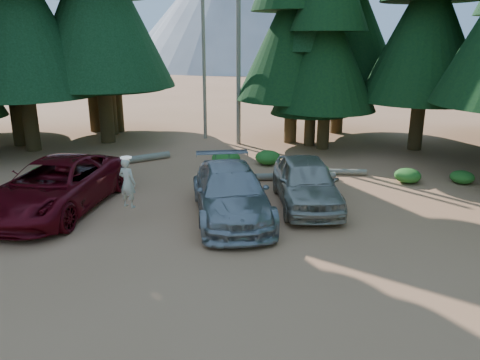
{
  "coord_description": "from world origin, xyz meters",
  "views": [
    {
      "loc": [
        1.26,
        -11.46,
        5.75
      ],
      "look_at": [
        1.05,
        3.31,
        1.25
      ],
      "focal_mm": 35.0,
      "sensor_mm": 36.0,
      "label": 1
    }
  ],
  "objects": [
    {
      "name": "log_left",
      "position": [
        -4.57,
        9.9,
        0.17
      ],
      "size": [
        4.07,
        2.88,
        0.33
      ],
      "primitive_type": "cylinder",
      "rotation": [
        0.0,
        1.57,
        0.59
      ],
      "color": "slate",
      "rests_on": "ground"
    },
    {
      "name": "shrub_far_left",
      "position": [
        -7.4,
        7.41,
        0.28
      ],
      "size": [
        1.0,
        1.0,
        0.55
      ],
      "primitive_type": "ellipsoid",
      "color": "#226B20",
      "rests_on": "ground"
    },
    {
      "name": "silver_minivan_right",
      "position": [
        3.38,
        4.42,
        0.86
      ],
      "size": [
        2.32,
        5.14,
        1.71
      ],
      "primitive_type": "imported",
      "rotation": [
        0.0,
        0.0,
        0.06
      ],
      "color": "#A6A194",
      "rests_on": "ground"
    },
    {
      "name": "shrub_center_right",
      "position": [
        2.28,
        10.0,
        0.33
      ],
      "size": [
        1.2,
        1.2,
        0.66
      ],
      "primitive_type": "ellipsoid",
      "color": "#226B20",
      "rests_on": "ground"
    },
    {
      "name": "forest_belt_north",
      "position": [
        0.0,
        15.0,
        0.0
      ],
      "size": [
        36.0,
        7.0,
        22.0
      ],
      "primitive_type": null,
      "color": "black",
      "rests_on": "ground"
    },
    {
      "name": "log_mid",
      "position": [
        4.9,
        8.29,
        0.13
      ],
      "size": [
        3.2,
        0.44,
        0.26
      ],
      "primitive_type": "cylinder",
      "rotation": [
        0.0,
        1.57,
        -0.06
      ],
      "color": "slate",
      "rests_on": "ground"
    },
    {
      "name": "snag_back",
      "position": [
        -1.2,
        16.0,
        5.0
      ],
      "size": [
        0.2,
        0.2,
        10.0
      ],
      "primitive_type": "cylinder",
      "color": "slate",
      "rests_on": "ground"
    },
    {
      "name": "shrub_center_left",
      "position": [
        0.3,
        9.64,
        0.37
      ],
      "size": [
        1.34,
        1.34,
        0.74
      ],
      "primitive_type": "ellipsoid",
      "color": "#226B20",
      "rests_on": "ground"
    },
    {
      "name": "shrub_edge_west",
      "position": [
        -7.5,
        7.04,
        0.21
      ],
      "size": [
        0.78,
        0.78,
        0.43
      ],
      "primitive_type": "ellipsoid",
      "color": "#226B20",
      "rests_on": "ground"
    },
    {
      "name": "red_pickup",
      "position": [
        -5.3,
        3.75,
        0.89
      ],
      "size": [
        3.81,
        6.75,
        1.78
      ],
      "primitive_type": "imported",
      "rotation": [
        0.0,
        0.0,
        -0.14
      ],
      "color": "#5F0812",
      "rests_on": "ground"
    },
    {
      "name": "shrub_far_right",
      "position": [
        7.93,
        7.17,
        0.3
      ],
      "size": [
        1.07,
        1.07,
        0.59
      ],
      "primitive_type": "ellipsoid",
      "color": "#226B20",
      "rests_on": "ground"
    },
    {
      "name": "log_right",
      "position": [
        2.64,
        7.42,
        0.15
      ],
      "size": [
        4.77,
        0.73,
        0.3
      ],
      "primitive_type": "cylinder",
      "rotation": [
        0.0,
        1.57,
        0.09
      ],
      "color": "slate",
      "rests_on": "ground"
    },
    {
      "name": "shrub_right",
      "position": [
        4.34,
        8.08,
        0.27
      ],
      "size": [
        1.0,
        1.0,
        0.55
      ],
      "primitive_type": "ellipsoid",
      "color": "#226B20",
      "rests_on": "ground"
    },
    {
      "name": "silver_minivan_center",
      "position": [
        0.74,
        3.26,
        0.84
      ],
      "size": [
        3.22,
        6.06,
        1.67
      ],
      "primitive_type": "imported",
      "rotation": [
        0.0,
        0.0,
        0.16
      ],
      "color": "#96989D",
      "rests_on": "ground"
    },
    {
      "name": "ground",
      "position": [
        0.0,
        0.0,
        0.0
      ],
      "size": [
        160.0,
        160.0,
        0.0
      ],
      "primitive_type": "plane",
      "color": "#A96E48",
      "rests_on": "ground"
    },
    {
      "name": "snag_front",
      "position": [
        0.8,
        14.5,
        6.0
      ],
      "size": [
        0.24,
        0.24,
        12.0
      ],
      "primitive_type": "cylinder",
      "color": "slate",
      "rests_on": "ground"
    },
    {
      "name": "mountain_peak",
      "position": [
        -2.59,
        88.23,
        12.71
      ],
      "size": [
        48.0,
        50.0,
        28.0
      ],
      "color": "gray",
      "rests_on": "ground"
    },
    {
      "name": "frisbee_player",
      "position": [
        -2.56,
        2.79,
        1.31
      ],
      "size": [
        0.71,
        0.6,
        1.66
      ],
      "rotation": [
        0.0,
        0.0,
        2.72
      ],
      "color": "beige",
      "rests_on": "ground"
    },
    {
      "name": "shrub_left",
      "position": [
        -6.72,
        8.19,
        0.28
      ],
      "size": [
        1.03,
        1.03,
        0.57
      ],
      "primitive_type": "ellipsoid",
      "color": "#226B20",
      "rests_on": "ground"
    },
    {
      "name": "shrub_edge_east",
      "position": [
        10.14,
        7.09,
        0.26
      ],
      "size": [
        0.96,
        0.96,
        0.53
      ],
      "primitive_type": "ellipsoid",
      "color": "#226B20",
      "rests_on": "ground"
    }
  ]
}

